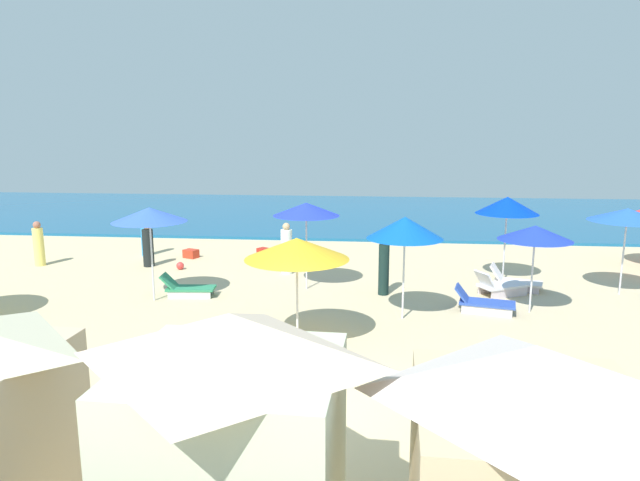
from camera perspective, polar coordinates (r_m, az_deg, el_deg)
The scene contains 23 objects.
ground_plane at distance 10.15m, azimuth -2.09°, elevation -15.89°, with size 60.00×60.00×0.00m, color #D2BA8C.
ocean at distance 31.47m, azimuth 3.32°, elevation 2.77°, with size 60.00×15.70×0.12m, color #175886.
cabana_1 at distance 6.14m, azimuth -8.79°, elevation -19.72°, with size 2.42×2.20×2.87m.
cabana_2 at distance 6.16m, azimuth 20.32°, elevation -21.24°, with size 2.47×2.49×2.67m.
umbrella_0 at distance 15.09m, azimuth 20.98°, elevation 0.71°, with size 1.83×1.83×2.27m.
lounge_chair_0_0 at distance 15.15m, azimuth 16.19°, elevation -6.06°, with size 1.61×0.96×0.66m.
umbrella_1 at distance 18.02m, azimuth 18.45°, elevation 3.40°, with size 1.89×1.89×2.64m.
lounge_chair_1_0 at distance 17.54m, azimuth 19.05°, elevation -3.91°, with size 1.59×1.07×0.71m.
lounge_chair_1_1 at distance 16.77m, azimuth 17.75°, elevation -4.38°, with size 1.62×1.27×0.75m.
umbrella_2 at distance 15.74m, azimuth -16.91°, elevation 2.51°, with size 1.99×1.99×2.58m.
lounge_chair_2_0 at distance 16.34m, azimuth -13.33°, elevation -4.71°, with size 1.53×0.70×0.65m.
umbrella_3 at distance 11.91m, azimuth -2.37°, elevation -0.83°, with size 2.24×2.24×2.38m.
umbrella_6 at distance 13.73m, azimuth 8.61°, elevation 1.28°, with size 1.87×1.87×2.57m.
umbrella_7 at distance 16.23m, azimuth -1.40°, elevation 3.17°, with size 1.93×1.93×2.56m.
umbrella_8 at distance 17.86m, azimuth 28.71°, elevation 2.29°, with size 2.08×2.08×2.48m.
beachgoer_0 at distance 16.03m, azimuth 6.49°, elevation -2.62°, with size 0.40×0.40×1.70m.
beachgoer_1 at distance 18.31m, azimuth -3.41°, elevation -0.98°, with size 0.45×0.45×1.68m.
beachgoer_2 at distance 21.92m, azimuth -17.28°, elevation 0.61°, with size 0.44×0.44×1.71m.
beachgoer_4 at distance 20.16m, azimuth -17.04°, elevation -0.53°, with size 0.52×0.52×1.54m.
beachgoer_5 at distance 21.68m, azimuth -26.62°, elevation -0.40°, with size 0.49×0.49×1.55m.
beach_ball_0 at distance 19.53m, azimuth -14.00°, elevation -2.50°, with size 0.26×0.26×0.26m, color #EC3A37.
cooler_box_1 at distance 20.93m, azimuth -5.60°, elevation -1.23°, with size 0.55×0.35×0.32m, color red.
cooler_box_2 at distance 21.22m, azimuth -12.95°, elevation -1.31°, with size 0.49×0.38×0.31m, color red.
Camera 1 is at (1.24, -8.96, 4.60)m, focal length 31.57 mm.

